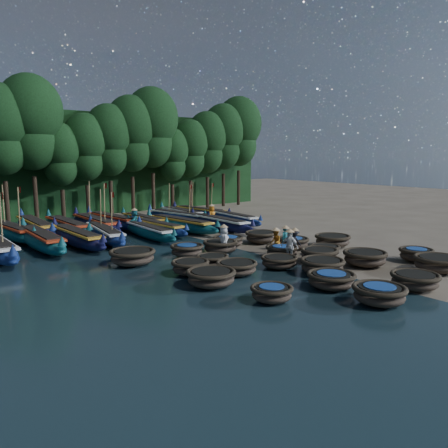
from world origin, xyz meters
TOP-DOWN VIEW (x-y plane):
  - ground at (0.00, 0.00)m, footprint 120.00×120.00m
  - foliage_wall at (0.00, 23.50)m, footprint 40.00×3.00m
  - coracle_2 at (-2.39, -10.21)m, footprint 2.23×2.23m
  - coracle_3 at (0.63, -10.09)m, footprint 2.52×2.52m
  - coracle_4 at (4.28, -9.38)m, footprint 2.50×2.50m
  - coracle_5 at (-5.48, -7.31)m, footprint 1.80×1.80m
  - coracle_6 at (-2.16, -7.71)m, footprint 2.66×2.66m
  - coracle_7 at (-0.64, -6.00)m, footprint 2.70×2.70m
  - coracle_8 at (2.47, -6.35)m, footprint 2.53×2.53m
  - coracle_9 at (5.57, -7.56)m, footprint 2.07×2.07m
  - coracle_10 at (-6.14, -4.13)m, footprint 2.78×2.78m
  - coracle_11 at (-3.98, -3.38)m, footprint 2.07×2.07m
  - coracle_12 at (-1.40, -3.78)m, footprint 2.32×2.32m
  - coracle_13 at (1.00, -4.49)m, footprint 2.49×2.49m
  - coracle_14 at (2.76, -3.46)m, footprint 2.20×2.20m
  - coracle_15 at (-5.78, -1.96)m, footprint 2.29×2.29m
  - coracle_16 at (-3.97, -1.38)m, footprint 1.97×1.97m
  - coracle_17 at (0.35, -2.30)m, footprint 2.19×2.19m
  - coracle_18 at (2.68, -0.99)m, footprint 2.11×2.11m
  - coracle_19 at (5.20, -2.15)m, footprint 2.31×2.31m
  - coracle_20 at (-7.09, 1.63)m, footprint 3.07×3.07m
  - coracle_21 at (-3.71, 1.41)m, footprint 1.97×1.97m
  - coracle_22 at (-1.67, 0.85)m, footprint 2.28×2.28m
  - coracle_23 at (0.02, 2.17)m, footprint 2.06×2.06m
  - coracle_24 at (2.39, 1.59)m, footprint 2.15×2.15m
  - long_boat_1 at (-9.72, 8.93)m, footprint 1.79×9.14m
  - long_boat_2 at (-7.60, 8.48)m, footprint 1.65×8.66m
  - long_boat_3 at (-5.60, 8.61)m, footprint 2.61×8.19m
  - long_boat_4 at (-2.64, 7.77)m, footprint 1.70×7.58m
  - long_boat_5 at (-1.28, 8.95)m, footprint 1.71×7.60m
  - long_boat_6 at (0.62, 8.72)m, footprint 2.49×8.50m
  - long_boat_7 at (3.44, 7.38)m, footprint 1.65×8.25m
  - long_boat_8 at (6.21, 8.94)m, footprint 1.89×7.54m
  - long_boat_9 at (-10.44, 13.46)m, footprint 2.50×8.85m
  - long_boat_10 at (-8.50, 14.34)m, footprint 1.85×9.15m
  - long_boat_11 at (-6.60, 13.06)m, footprint 1.64×8.83m
  - long_boat_12 at (-4.50, 12.84)m, footprint 1.72×9.02m
  - long_boat_13 at (-2.67, 13.81)m, footprint 2.16×8.48m
  - long_boat_14 at (-0.53, 12.54)m, footprint 1.35×7.70m
  - long_boat_15 at (2.91, 12.71)m, footprint 2.70×7.89m
  - long_boat_16 at (4.23, 14.04)m, footprint 1.56×7.85m
  - long_boat_17 at (6.18, 13.85)m, footprint 2.41×7.76m
  - fisherman_0 at (-1.77, 0.39)m, footprint 0.83×1.00m
  - fisherman_1 at (1.86, -1.13)m, footprint 0.59×0.52m
  - fisherman_2 at (0.60, -1.53)m, footprint 0.94×0.96m
  - fisherman_3 at (1.54, -2.18)m, footprint 1.02×0.61m
  - fisherman_4 at (-0.07, -3.26)m, footprint 0.68×1.13m
  - fisherman_5 at (-2.23, 10.75)m, footprint 1.46×1.60m
  - fisherman_6 at (3.86, 9.01)m, footprint 1.05×0.93m
  - tree_3 at (-9.10, 20.00)m, footprint 4.92×4.92m
  - tree_4 at (-6.80, 20.00)m, footprint 5.34×5.34m
  - tree_5 at (-4.50, 20.00)m, footprint 3.68×3.68m
  - tree_6 at (-2.20, 20.00)m, footprint 4.09×4.09m
  - tree_7 at (0.10, 20.00)m, footprint 4.51×4.51m
  - tree_8 at (2.40, 20.00)m, footprint 4.92×4.92m
  - tree_9 at (4.70, 20.00)m, footprint 5.34×5.34m
  - tree_10 at (7.00, 20.00)m, footprint 3.68×3.68m
  - tree_11 at (9.30, 20.00)m, footprint 4.09×4.09m
  - tree_12 at (11.60, 20.00)m, footprint 4.51×4.51m
  - tree_13 at (13.90, 20.00)m, footprint 4.92×4.92m
  - tree_14 at (16.20, 20.00)m, footprint 5.34×5.34m

SIDE VIEW (x-z plane):
  - ground at x=0.00m, z-range 0.00..0.00m
  - coracle_14 at x=2.76m, z-range 0.04..0.67m
  - coracle_12 at x=-1.40m, z-range 0.05..0.68m
  - coracle_16 at x=-3.97m, z-range 0.05..0.69m
  - coracle_23 at x=0.02m, z-range 0.05..0.70m
  - coracle_5 at x=-5.48m, z-range 0.05..0.71m
  - coracle_11 at x=-3.98m, z-range 0.05..0.73m
  - coracle_6 at x=-2.16m, z-range 0.06..0.78m
  - coracle_21 at x=-3.71m, z-range 0.06..0.78m
  - coracle_17 at x=0.35m, z-range 0.06..0.78m
  - coracle_3 at x=0.63m, z-range 0.05..0.79m
  - coracle_18 at x=2.68m, z-range 0.06..0.79m
  - coracle_15 at x=-5.78m, z-range 0.05..0.80m
  - coracle_9 at x=5.57m, z-range 0.06..0.81m
  - coracle_10 at x=-6.14m, z-range 0.05..0.83m
  - coracle_19 at x=5.20m, z-range 0.05..0.83m
  - coracle_2 at x=-2.39m, z-range 0.06..0.83m
  - coracle_24 at x=2.39m, z-range 0.06..0.85m
  - coracle_22 at x=-1.67m, z-range 0.06..0.86m
  - coracle_7 at x=-0.64m, z-range 0.06..0.86m
  - coracle_8 at x=2.47m, z-range 0.06..0.88m
  - coracle_4 at x=4.28m, z-range 0.06..0.88m
  - coracle_13 at x=1.00m, z-range 0.06..0.90m
  - coracle_20 at x=-7.09m, z-range 0.06..0.91m
  - long_boat_8 at x=6.21m, z-range -0.16..1.17m
  - long_boat_4 at x=-2.64m, z-range -0.16..1.18m
  - long_boat_5 at x=-1.28m, z-range -0.16..1.18m
  - long_boat_14 at x=-0.53m, z-range -0.16..1.19m
  - long_boat_16 at x=4.23m, z-range -0.16..1.22m
  - long_boat_17 at x=6.18m, z-range -1.14..2.19m
  - long_boat_15 at x=2.91m, z-range -1.16..2.24m
  - long_boat_7 at x=3.44m, z-range -0.17..1.28m
  - long_boat_3 at x=-5.60m, z-range -1.20..2.31m
  - long_boat_13 at x=-2.67m, z-range -0.18..1.32m
  - long_boat_6 at x=0.62m, z-range -0.18..1.33m
  - long_boat_2 at x=-7.60m, z-range -0.18..1.34m
  - long_boat_11 at x=-6.60m, z-range -0.19..1.37m
  - long_boat_9 at x=-10.44m, z-range -1.29..2.49m
  - long_boat_12 at x=-4.50m, z-range -1.31..2.52m
  - long_boat_1 at x=-9.72m, z-range -0.19..1.42m
  - long_boat_10 at x=-8.50m, z-range -0.19..1.42m
  - fisherman_3 at x=1.54m, z-range -0.05..1.69m
  - fisherman_2 at x=0.60m, z-range -0.04..1.72m
  - fisherman_1 at x=1.86m, z-range 0.02..1.74m
  - fisherman_5 at x=-2.23m, z-range -0.07..1.91m
  - fisherman_0 at x=-1.77m, z-range -0.05..1.91m
  - fisherman_4 at x=-0.07m, z-range -0.04..1.95m
  - fisherman_6 at x=3.86m, z-range -0.05..1.96m
  - foliage_wall at x=0.00m, z-range 0.00..10.00m
  - tree_5 at x=-4.50m, z-range 1.63..10.31m
  - tree_10 at x=7.00m, z-range 1.63..10.31m
  - tree_6 at x=-2.20m, z-range 1.82..11.47m
  - tree_11 at x=9.30m, z-range 1.82..11.47m
  - tree_7 at x=0.10m, z-range 2.01..12.64m
  - tree_12 at x=11.60m, z-range 2.01..12.64m
  - tree_3 at x=-9.10m, z-range 2.19..13.80m
  - tree_8 at x=2.40m, z-range 2.19..13.80m
  - tree_13 at x=13.90m, z-range 2.19..13.80m
  - tree_4 at x=-6.80m, z-range 2.38..14.96m
  - tree_9 at x=4.70m, z-range 2.38..14.96m
  - tree_14 at x=16.20m, z-range 2.38..14.96m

